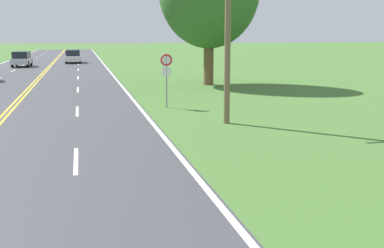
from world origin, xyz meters
TOP-DOWN VIEW (x-y plane):
  - traffic_sign at (7.31, 25.73)m, footprint 0.60×0.10m
  - utility_pole_midground at (8.92, 21.13)m, footprint 1.80×0.24m
  - car_silver_suv_approaching at (-2.91, 58.64)m, footprint 1.96×4.16m
  - car_white_van_mid_near at (2.48, 64.75)m, footprint 1.96×4.88m

SIDE VIEW (x-z plane):
  - car_white_van_mid_near at x=2.48m, z-range 0.04..1.67m
  - car_silver_suv_approaching at x=-2.91m, z-range 0.06..1.73m
  - traffic_sign at x=7.31m, z-range 0.66..3.26m
  - utility_pole_midground at x=8.92m, z-range 0.15..7.88m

